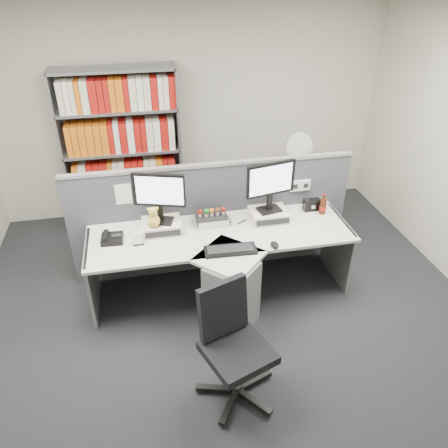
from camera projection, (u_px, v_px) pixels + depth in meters
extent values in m
plane|color=#24282B|center=(238.00, 346.00, 4.00)|extent=(5.50, 5.50, 0.00)
cube|color=beige|center=(191.00, 112.00, 5.60)|extent=(5.00, 0.04, 2.70)
cube|color=white|center=(246.00, 24.00, 2.60)|extent=(5.00, 5.50, 0.04)
cube|color=#484952|center=(213.00, 219.00, 4.72)|extent=(3.00, 0.05, 1.25)
cube|color=#97989C|center=(212.00, 165.00, 4.39)|extent=(3.00, 0.07, 0.03)
cube|color=white|center=(300.00, 185.00, 4.69)|extent=(0.22, 0.04, 0.12)
cube|color=white|center=(123.00, 193.00, 4.32)|extent=(0.16, 0.00, 0.22)
cube|color=white|center=(164.00, 189.00, 4.39)|extent=(0.16, 0.00, 0.22)
cube|color=white|center=(278.00, 179.00, 4.60)|extent=(0.16, 0.00, 0.22)
cube|color=silver|center=(221.00, 234.00, 4.32)|extent=(2.60, 0.80, 0.03)
cube|color=silver|center=(229.00, 257.00, 3.99)|extent=(0.74, 0.74, 0.03)
cube|color=gray|center=(232.00, 296.00, 4.07)|extent=(0.57, 0.57, 0.69)
cube|color=gray|center=(93.00, 278.00, 4.28)|extent=(0.03, 0.70, 0.72)
cube|color=gray|center=(337.00, 248.00, 4.72)|extent=(0.03, 0.70, 0.72)
cube|color=gray|center=(214.00, 244.00, 4.81)|extent=(2.50, 0.02, 0.45)
cube|color=beige|center=(162.00, 226.00, 4.32)|extent=(0.38, 0.30, 0.10)
cube|color=black|center=(163.00, 234.00, 4.20)|extent=(0.34, 0.01, 0.06)
cube|color=beige|center=(269.00, 215.00, 4.51)|extent=(0.38, 0.30, 0.10)
cube|color=black|center=(273.00, 222.00, 4.39)|extent=(0.34, 0.01, 0.06)
cube|color=black|center=(161.00, 221.00, 4.29)|extent=(0.26, 0.22, 0.02)
cube|color=black|center=(161.00, 213.00, 4.25)|extent=(0.06, 0.04, 0.18)
cube|color=black|center=(159.00, 190.00, 4.12)|extent=(0.49, 0.19, 0.33)
cube|color=#C2DCFF|center=(159.00, 191.00, 4.10)|extent=(0.43, 0.14, 0.28)
cube|color=black|center=(269.00, 209.00, 4.48)|extent=(0.26, 0.21, 0.02)
cube|color=black|center=(270.00, 202.00, 4.43)|extent=(0.06, 0.04, 0.19)
cube|color=black|center=(271.00, 179.00, 4.30)|extent=(0.51, 0.14, 0.34)
cube|color=#C2DCFF|center=(271.00, 180.00, 4.28)|extent=(0.46, 0.10, 0.29)
cube|color=black|center=(211.00, 218.00, 4.47)|extent=(0.31, 0.27, 0.08)
cube|color=silver|center=(214.00, 225.00, 4.36)|extent=(0.31, 0.01, 0.08)
cylinder|color=beige|center=(200.00, 215.00, 4.40)|extent=(0.03, 0.03, 0.03)
sphere|color=#A5140F|center=(200.00, 212.00, 4.38)|extent=(0.05, 0.05, 0.05)
cylinder|color=beige|center=(206.00, 215.00, 4.41)|extent=(0.03, 0.03, 0.03)
sphere|color=#19721E|center=(206.00, 211.00, 4.39)|extent=(0.05, 0.05, 0.05)
cylinder|color=beige|center=(212.00, 214.00, 4.42)|extent=(0.03, 0.03, 0.03)
sphere|color=orange|center=(212.00, 210.00, 4.40)|extent=(0.05, 0.05, 0.05)
cylinder|color=beige|center=(218.00, 214.00, 4.44)|extent=(0.03, 0.03, 0.03)
sphere|color=#593319|center=(218.00, 210.00, 4.41)|extent=(0.05, 0.05, 0.05)
cylinder|color=beige|center=(223.00, 213.00, 4.45)|extent=(0.03, 0.03, 0.03)
sphere|color=#A5140F|center=(223.00, 209.00, 4.42)|extent=(0.05, 0.05, 0.05)
cylinder|color=beige|center=(207.00, 215.00, 4.42)|extent=(0.03, 0.03, 0.03)
sphere|color=#19721E|center=(207.00, 211.00, 4.39)|extent=(0.05, 0.05, 0.05)
cube|color=black|center=(230.00, 250.00, 4.03)|extent=(0.49, 0.21, 0.03)
cube|color=black|center=(230.00, 249.00, 4.02)|extent=(0.43, 0.15, 0.01)
ellipsoid|color=black|center=(275.00, 245.00, 4.09)|extent=(0.07, 0.12, 0.04)
cube|color=black|center=(112.00, 239.00, 4.17)|extent=(0.21, 0.19, 0.06)
cube|color=black|center=(106.00, 235.00, 4.14)|extent=(0.06, 0.17, 0.03)
cube|color=black|center=(117.00, 235.00, 4.16)|extent=(0.09, 0.06, 0.01)
cube|color=black|center=(138.00, 243.00, 4.14)|extent=(0.10, 0.06, 0.02)
cube|color=white|center=(138.00, 239.00, 4.09)|extent=(0.09, 0.04, 0.10)
cube|color=white|center=(138.00, 236.00, 4.12)|extent=(0.09, 0.04, 0.10)
sphere|color=gold|center=(154.00, 221.00, 4.19)|extent=(0.12, 0.12, 0.12)
sphere|color=gold|center=(153.00, 212.00, 4.14)|extent=(0.08, 0.08, 0.08)
sphere|color=gold|center=(148.00, 209.00, 4.11)|extent=(0.03, 0.03, 0.03)
sphere|color=gold|center=(157.00, 208.00, 4.13)|extent=(0.03, 0.03, 0.03)
cube|color=black|center=(312.00, 205.00, 4.68)|extent=(0.18, 0.10, 0.12)
cylinder|color=#3F190A|center=(323.00, 206.00, 4.59)|extent=(0.07, 0.07, 0.17)
cylinder|color=#A5140F|center=(323.00, 208.00, 4.60)|extent=(0.07, 0.07, 0.05)
cylinder|color=#3F190A|center=(324.00, 197.00, 4.54)|extent=(0.03, 0.03, 0.05)
cylinder|color=#A5140F|center=(324.00, 195.00, 4.52)|extent=(0.03, 0.03, 0.01)
cube|color=gray|center=(64.00, 156.00, 5.26)|extent=(0.03, 0.40, 2.00)
cube|color=gray|center=(179.00, 147.00, 5.49)|extent=(0.03, 0.40, 2.00)
cube|color=gray|center=(123.00, 146.00, 5.53)|extent=(1.40, 0.02, 2.00)
cube|color=gray|center=(132.00, 220.00, 5.89)|extent=(1.38, 0.40, 0.03)
cube|color=gray|center=(127.00, 186.00, 5.63)|extent=(1.38, 0.40, 0.03)
cube|color=gray|center=(123.00, 150.00, 5.36)|extent=(1.38, 0.40, 0.03)
cube|color=gray|center=(117.00, 110.00, 5.10)|extent=(1.38, 0.40, 0.03)
cube|color=gray|center=(112.00, 69.00, 4.86)|extent=(1.38, 0.40, 0.03)
cube|color=#A5140F|center=(130.00, 208.00, 5.76)|extent=(1.24, 0.28, 0.36)
cube|color=orange|center=(126.00, 174.00, 5.50)|extent=(1.24, 0.28, 0.36)
cube|color=beige|center=(121.00, 135.00, 5.24)|extent=(1.24, 0.28, 0.36)
cube|color=white|center=(115.00, 93.00, 4.98)|extent=(1.24, 0.28, 0.36)
cube|color=gray|center=(293.00, 199.00, 5.70)|extent=(0.45, 0.60, 0.70)
cube|color=black|center=(303.00, 198.00, 5.36)|extent=(0.40, 0.02, 0.28)
cube|color=black|center=(300.00, 220.00, 5.53)|extent=(0.40, 0.02, 0.28)
cylinder|color=white|center=(296.00, 173.00, 5.51)|extent=(0.19, 0.19, 0.03)
cylinder|color=white|center=(296.00, 165.00, 5.45)|extent=(0.03, 0.03, 0.19)
cylinder|color=white|center=(299.00, 146.00, 5.30)|extent=(0.33, 0.09, 0.32)
cylinder|color=silver|center=(298.00, 145.00, 5.32)|extent=(0.33, 0.08, 0.32)
cylinder|color=silver|center=(237.00, 372.00, 3.44)|extent=(0.05, 0.05, 0.41)
cube|color=black|center=(238.00, 353.00, 3.32)|extent=(0.60, 0.60, 0.07)
cube|color=black|center=(223.00, 308.00, 3.33)|extent=(0.42, 0.24, 0.47)
cube|color=black|center=(255.00, 380.00, 3.63)|extent=(0.30, 0.15, 0.04)
cylinder|color=black|center=(267.00, 375.00, 3.69)|extent=(0.05, 0.05, 0.03)
cube|color=black|center=(231.00, 372.00, 3.70)|extent=(0.06, 0.31, 0.04)
cylinder|color=black|center=(228.00, 362.00, 3.80)|extent=(0.05, 0.05, 0.03)
cube|color=black|center=(215.00, 388.00, 3.56)|extent=(0.31, 0.13, 0.04)
cylinder|color=black|center=(200.00, 389.00, 3.57)|extent=(0.05, 0.05, 0.03)
cube|color=black|center=(229.00, 408.00, 3.40)|extent=(0.21, 0.28, 0.04)
cylinder|color=black|center=(223.00, 422.00, 3.31)|extent=(0.05, 0.05, 0.03)
cube|color=black|center=(255.00, 402.00, 3.44)|extent=(0.23, 0.27, 0.04)
cylinder|color=black|center=(268.00, 412.00, 3.39)|extent=(0.05, 0.05, 0.03)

